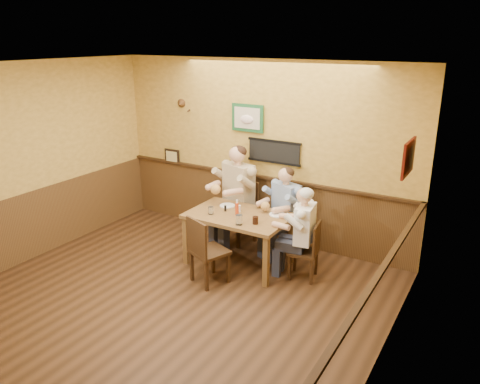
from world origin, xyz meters
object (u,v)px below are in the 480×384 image
at_px(chair_right_end, 304,250).
at_px(dining_table, 239,220).
at_px(chair_back_left, 239,212).
at_px(cola_tumbler, 255,220).
at_px(chair_near_side, 210,250).
at_px(hot_sauce_bottle, 237,208).
at_px(water_glass_mid, 239,220).
at_px(chair_back_right, 285,227).
at_px(diner_white_elder, 304,239).
at_px(water_glass_left, 211,210).
at_px(salt_shaker, 240,209).
at_px(diner_tan_shirt, 239,200).
at_px(pepper_shaker, 225,208).
at_px(diner_blue_polo, 286,215).

bearing_deg(chair_right_end, dining_table, -94.25).
height_order(chair_back_left, cola_tumbler, chair_back_left).
relative_size(chair_near_side, hot_sauce_bottle, 4.63).
height_order(chair_back_left, water_glass_mid, chair_back_left).
bearing_deg(hot_sauce_bottle, chair_back_right, 57.77).
bearing_deg(diner_white_elder, dining_table, -94.25).
distance_m(water_glass_mid, hot_sauce_bottle, 0.35).
relative_size(chair_near_side, water_glass_mid, 6.85).
relative_size(dining_table, water_glass_left, 12.75).
distance_m(chair_back_left, salt_shaker, 0.73).
xyz_separation_m(chair_near_side, water_glass_left, (-0.28, 0.46, 0.34)).
relative_size(chair_near_side, salt_shaker, 9.22).
relative_size(chair_back_left, diner_tan_shirt, 0.70).
xyz_separation_m(chair_back_left, pepper_shaker, (0.16, -0.64, 0.30)).
height_order(water_glass_left, water_glass_mid, water_glass_mid).
bearing_deg(hot_sauce_bottle, diner_tan_shirt, 118.99).
bearing_deg(water_glass_left, pepper_shaker, 61.95).
bearing_deg(diner_blue_polo, chair_right_end, -25.41).
bearing_deg(chair_right_end, water_glass_left, -87.07).
bearing_deg(chair_near_side, pepper_shaker, -54.16).
relative_size(dining_table, salt_shaker, 13.98).
bearing_deg(pepper_shaker, chair_near_side, -75.32).
xyz_separation_m(chair_near_side, diner_blue_polo, (0.48, 1.30, 0.14)).
relative_size(chair_back_right, cola_tumbler, 8.27).
height_order(chair_back_right, hot_sauce_bottle, hot_sauce_bottle).
distance_m(diner_blue_polo, hot_sauce_bottle, 0.84).
height_order(water_glass_mid, salt_shaker, water_glass_mid).
bearing_deg(water_glass_mid, hot_sauce_bottle, 125.28).
height_order(chair_near_side, water_glass_left, chair_near_side).
distance_m(chair_near_side, pepper_shaker, 0.76).
relative_size(chair_right_end, salt_shaker, 7.96).
xyz_separation_m(chair_near_side, cola_tumbler, (0.42, 0.47, 0.34)).
bearing_deg(diner_white_elder, water_glass_left, -87.07).
bearing_deg(dining_table, salt_shaker, 113.62).
distance_m(chair_back_right, diner_tan_shirt, 0.85).
distance_m(diner_white_elder, salt_shaker, 1.02).
bearing_deg(dining_table, hot_sauce_bottle, -100.37).
bearing_deg(diner_tan_shirt, pepper_shaker, -60.94).
distance_m(chair_back_right, cola_tumbler, 0.92).
bearing_deg(cola_tumbler, water_glass_mid, -142.60).
height_order(dining_table, water_glass_mid, water_glass_mid).
height_order(chair_right_end, salt_shaker, salt_shaker).
bearing_deg(cola_tumbler, pepper_shaker, 161.53).
distance_m(chair_back_left, diner_white_elder, 1.46).
bearing_deg(dining_table, diner_blue_polo, 56.75).
height_order(water_glass_left, hot_sauce_bottle, hot_sauce_bottle).
bearing_deg(water_glass_mid, diner_white_elder, 27.43).
bearing_deg(diner_white_elder, chair_right_end, 0.00).
relative_size(chair_near_side, diner_tan_shirt, 0.66).
bearing_deg(pepper_shaker, water_glass_left, -118.05).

